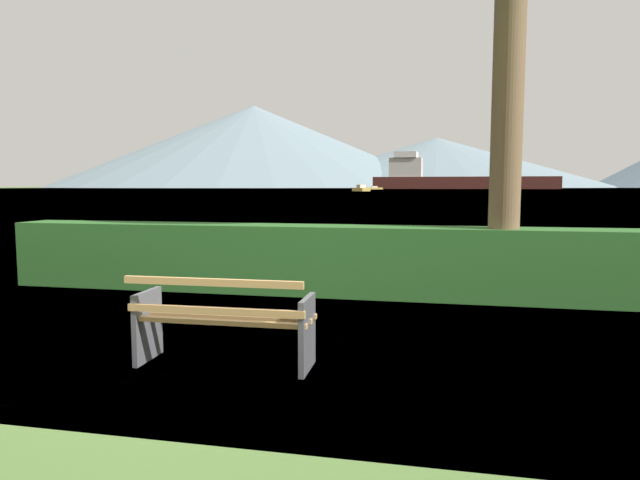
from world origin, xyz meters
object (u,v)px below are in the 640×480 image
Objects in this scene: cargo_ship_large at (449,178)px; fishing_boat_near at (374,188)px; sailboat_mid at (361,189)px; park_bench at (223,321)px.

fishing_boat_near is (-34.70, -56.37, -5.11)m from cargo_ship_large.
sailboat_mid reaches higher than fishing_boat_near.
park_bench is at bearing -83.97° from fishing_boat_near.
fishing_boat_near is (-26.64, 252.10, 0.15)m from park_bench.
park_bench is 0.20× the size of sailboat_mid.
fishing_boat_near is 85.00m from sailboat_mid.
cargo_ship_large is (8.06, 308.46, 5.26)m from park_bench.
sailboat_mid is (5.28, -84.83, 0.15)m from fishing_boat_near.
sailboat_mid is (-29.41, -141.20, -4.96)m from cargo_ship_large.
cargo_ship_large is 11.61× the size of sailboat_mid.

